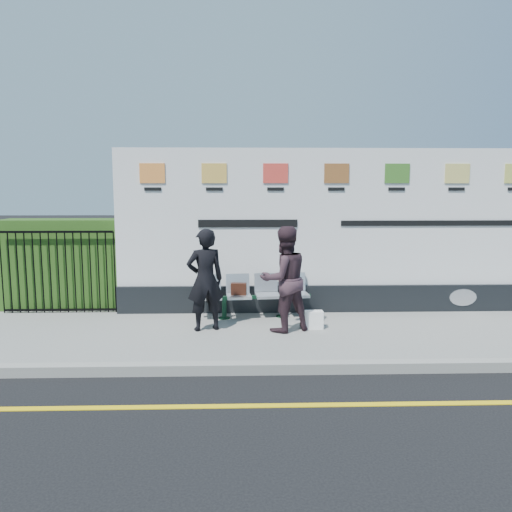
% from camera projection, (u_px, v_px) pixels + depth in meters
% --- Properties ---
extents(ground, '(80.00, 80.00, 0.00)m').
position_uv_depth(ground, '(351.00, 405.00, 5.57)').
color(ground, black).
extents(pavement, '(14.00, 3.00, 0.12)m').
position_uv_depth(pavement, '(317.00, 335.00, 8.04)').
color(pavement, gray).
rests_on(pavement, ground).
extents(kerb, '(14.00, 0.18, 0.14)m').
position_uv_depth(kerb, '(335.00, 367.00, 6.55)').
color(kerb, gray).
rests_on(kerb, ground).
extents(yellow_line, '(14.00, 0.10, 0.01)m').
position_uv_depth(yellow_line, '(351.00, 405.00, 5.57)').
color(yellow_line, yellow).
rests_on(yellow_line, ground).
extents(billboard, '(8.00, 0.30, 3.00)m').
position_uv_depth(billboard, '(334.00, 242.00, 9.21)').
color(billboard, black).
rests_on(billboard, pavement).
extents(hedge, '(2.35, 0.70, 1.70)m').
position_uv_depth(hedge, '(67.00, 264.00, 9.57)').
color(hedge, '#2B5218').
rests_on(hedge, pavement).
extents(railing, '(2.05, 0.06, 1.54)m').
position_uv_depth(railing, '(58.00, 272.00, 9.13)').
color(railing, black).
rests_on(railing, pavement).
extents(bench, '(2.00, 0.70, 0.42)m').
position_uv_depth(bench, '(253.00, 306.00, 8.84)').
color(bench, silver).
rests_on(bench, pavement).
extents(woman_left, '(0.69, 0.56, 1.65)m').
position_uv_depth(woman_left, '(205.00, 280.00, 8.00)').
color(woman_left, black).
rests_on(woman_left, pavement).
extents(woman_right, '(1.01, 0.91, 1.69)m').
position_uv_depth(woman_right, '(284.00, 279.00, 7.96)').
color(woman_right, '#39252D').
rests_on(woman_right, pavement).
extents(handbag_brown, '(0.28, 0.14, 0.21)m').
position_uv_depth(handbag_brown, '(239.00, 289.00, 8.77)').
color(handbag_brown, black).
rests_on(handbag_brown, bench).
extents(carrier_bag_white, '(0.29, 0.17, 0.29)m').
position_uv_depth(carrier_bag_white, '(314.00, 320.00, 8.17)').
color(carrier_bag_white, white).
rests_on(carrier_bag_white, pavement).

